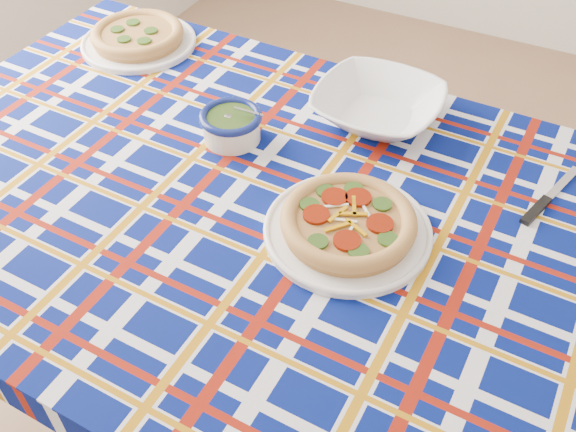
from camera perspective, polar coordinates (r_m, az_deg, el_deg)
The scene contains 8 objects.
floor at distance 2.03m, azimuth 15.58°, elevation -12.61°, with size 4.00×4.00×0.00m, color #8E6849.
dining_table at distance 1.32m, azimuth -2.00°, elevation -1.32°, with size 1.71×1.09×0.79m.
tablecloth at distance 1.30m, azimuth -2.02°, elevation -0.52°, with size 1.71×1.08×0.11m, color #05115F, non-canonical shape.
main_focaccia_plate at distance 1.18m, azimuth 5.39°, elevation -0.51°, with size 0.32×0.32×0.06m, color #AA753C, non-canonical shape.
pesto_bowl at distance 1.39m, azimuth -5.07°, elevation 8.20°, with size 0.14×0.14×0.08m, color #1C330D, non-canonical shape.
serving_bowl at distance 1.47m, azimuth 7.98°, elevation 9.67°, with size 0.28×0.28×0.07m, color white.
second_focaccia_plate at distance 1.78m, azimuth -13.22°, elevation 15.37°, with size 0.31×0.31×0.06m, color #AA753C, non-canonical shape.
table_knife at distance 1.40m, azimuth 23.09°, elevation 2.60°, with size 0.24×0.02×0.01m, color silver, non-canonical shape.
Camera 1 is at (0.00, -1.18, 1.65)m, focal length 40.00 mm.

